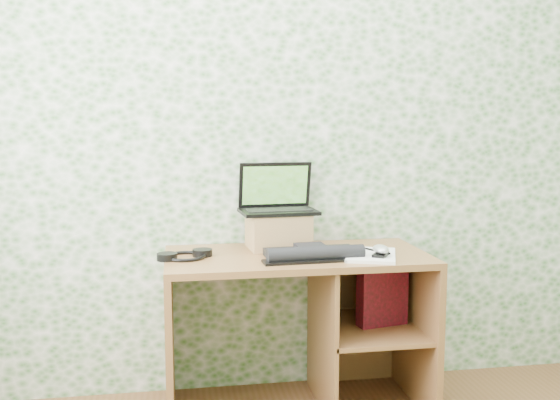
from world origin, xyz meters
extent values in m
plane|color=silver|center=(0.00, 1.75, 1.30)|extent=(3.50, 0.00, 3.50)
cube|color=brown|center=(0.00, 1.44, 0.73)|extent=(1.20, 0.60, 0.03)
cube|color=brown|center=(-0.58, 1.44, 0.36)|extent=(0.03, 0.60, 0.72)
cube|color=brown|center=(0.58, 1.44, 0.36)|extent=(0.03, 0.60, 0.72)
cube|color=brown|center=(0.12, 1.44, 0.36)|extent=(0.02, 0.56, 0.72)
cube|color=brown|center=(0.35, 1.44, 0.38)|extent=(0.46, 0.56, 0.02)
cube|color=brown|center=(0.36, 1.73, 0.36)|extent=(0.48, 0.02, 0.72)
cube|color=olive|center=(-0.06, 1.58, 0.83)|extent=(0.30, 0.26, 0.17)
cube|color=black|center=(-0.06, 1.58, 0.93)|extent=(0.38, 0.27, 0.02)
cube|color=black|center=(-0.06, 1.58, 0.94)|extent=(0.32, 0.16, 0.00)
cube|color=black|center=(-0.06, 1.68, 1.05)|extent=(0.36, 0.09, 0.22)
cube|color=#295016|center=(-0.06, 1.68, 1.04)|extent=(0.32, 0.07, 0.19)
cube|color=black|center=(0.05, 1.39, 0.77)|extent=(0.42, 0.18, 0.03)
cube|color=black|center=(0.05, 1.39, 0.78)|extent=(0.14, 0.14, 0.05)
cylinder|color=black|center=(0.05, 1.28, 0.78)|extent=(0.44, 0.09, 0.07)
cube|color=black|center=(0.05, 1.27, 0.76)|extent=(0.48, 0.12, 0.01)
torus|color=black|center=(-0.51, 1.43, 0.76)|extent=(0.24, 0.24, 0.02)
cylinder|color=black|center=(-0.59, 1.40, 0.77)|extent=(0.09, 0.09, 0.03)
cylinder|color=black|center=(-0.43, 1.47, 0.77)|extent=(0.09, 0.09, 0.03)
cube|color=white|center=(0.32, 1.33, 0.76)|extent=(0.30, 0.36, 0.01)
ellipsoid|color=silver|center=(0.34, 1.27, 0.78)|extent=(0.11, 0.13, 0.04)
cylinder|color=black|center=(0.36, 1.36, 0.77)|extent=(0.08, 0.14, 0.01)
cube|color=maroon|center=(0.41, 1.44, 0.53)|extent=(0.25, 0.12, 0.29)
camera|label=1|loc=(-0.54, -1.32, 1.35)|focal=40.00mm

